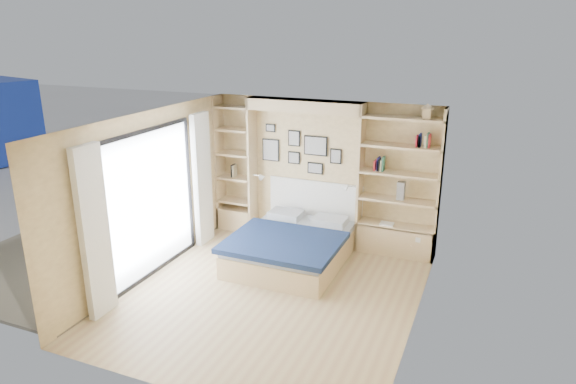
% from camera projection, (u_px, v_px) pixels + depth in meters
% --- Properties ---
extents(ground, '(4.50, 4.50, 0.00)m').
position_uv_depth(ground, '(272.00, 294.00, 7.35)').
color(ground, tan).
rests_on(ground, ground).
extents(room_shell, '(4.50, 4.50, 4.50)m').
position_uv_depth(room_shell, '(287.00, 190.00, 8.49)').
color(room_shell, '#E1C389').
rests_on(room_shell, ground).
extents(bed, '(1.73, 2.18, 1.07)m').
position_uv_depth(bed, '(292.00, 246.00, 8.31)').
color(bed, beige).
rests_on(bed, ground).
extents(photo_gallery, '(1.48, 0.02, 0.82)m').
position_uv_depth(photo_gallery, '(299.00, 150.00, 8.97)').
color(photo_gallery, black).
rests_on(photo_gallery, ground).
extents(reading_lamps, '(1.92, 0.12, 0.15)m').
position_uv_depth(reading_lamps, '(303.00, 182.00, 8.88)').
color(reading_lamps, silver).
rests_on(reading_lamps, ground).
extents(shelf_decor, '(3.50, 0.23, 2.03)m').
position_uv_depth(shelf_decor, '(385.00, 155.00, 8.25)').
color(shelf_decor, '#A51E1E').
rests_on(shelf_decor, ground).
extents(deck, '(3.20, 4.00, 0.05)m').
position_uv_depth(deck, '(77.00, 254.00, 8.66)').
color(deck, brown).
rests_on(deck, ground).
extents(deck_chair, '(0.52, 0.81, 0.79)m').
position_uv_depth(deck_chair, '(115.00, 223.00, 8.99)').
color(deck_chair, tan).
rests_on(deck_chair, ground).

